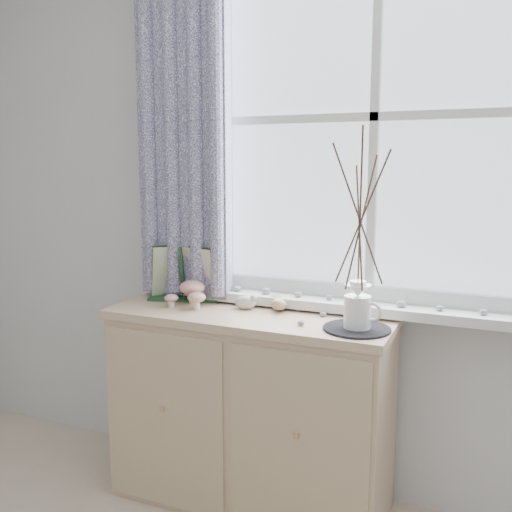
# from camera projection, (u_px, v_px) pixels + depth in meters

# --- Properties ---
(sideboard) EXTENTS (1.20, 0.45, 0.85)m
(sideboard) POSITION_uv_depth(u_px,v_px,m) (249.00, 409.00, 2.44)
(sideboard) COLOR tan
(sideboard) RESTS_ON ground
(botanical_book) EXTENTS (0.39, 0.23, 0.26)m
(botanical_book) POSITION_uv_depth(u_px,v_px,m) (181.00, 273.00, 2.55)
(botanical_book) COLOR #1C3B21
(botanical_book) RESTS_ON sideboard
(toadstool_cluster) EXTENTS (0.19, 0.17, 0.11)m
(toadstool_cluster) POSITION_uv_depth(u_px,v_px,m) (191.00, 291.00, 2.49)
(toadstool_cluster) COLOR white
(toadstool_cluster) RESTS_ON sideboard
(wooden_eggs) EXTENTS (0.10, 0.12, 0.08)m
(wooden_eggs) POSITION_uv_depth(u_px,v_px,m) (277.00, 302.00, 2.42)
(wooden_eggs) COLOR tan
(wooden_eggs) RESTS_ON sideboard
(songbird_figurine) EXTENTS (0.13, 0.07, 0.06)m
(songbird_figurine) POSITION_uv_depth(u_px,v_px,m) (245.00, 302.00, 2.43)
(songbird_figurine) COLOR beige
(songbird_figurine) RESTS_ON sideboard
(crocheted_doily) EXTENTS (0.25, 0.25, 0.01)m
(crocheted_doily) POSITION_uv_depth(u_px,v_px,m) (357.00, 329.00, 2.13)
(crocheted_doily) COLOR black
(crocheted_doily) RESTS_ON sideboard
(twig_pitcher) EXTENTS (0.30, 0.30, 0.75)m
(twig_pitcher) POSITION_uv_depth(u_px,v_px,m) (360.00, 215.00, 2.06)
(twig_pitcher) COLOR white
(twig_pitcher) RESTS_ON crocheted_doily
(sideboard_pebbles) EXTENTS (0.33, 0.22, 0.02)m
(sideboard_pebbles) POSITION_uv_depth(u_px,v_px,m) (320.00, 318.00, 2.25)
(sideboard_pebbles) COLOR #949497
(sideboard_pebbles) RESTS_ON sideboard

